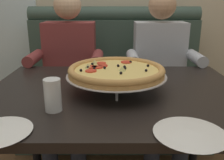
% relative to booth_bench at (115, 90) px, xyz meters
% --- Properties ---
extents(booth_bench, '(1.59, 0.78, 1.13)m').
position_rel_booth_bench_xyz_m(booth_bench, '(0.00, 0.00, 0.00)').
color(booth_bench, '#384C42').
rests_on(booth_bench, ground_plane).
extents(dining_table, '(1.31, 0.97, 0.74)m').
position_rel_booth_bench_xyz_m(dining_table, '(0.00, -0.96, 0.26)').
color(dining_table, black).
rests_on(dining_table, ground_plane).
extents(diner_left, '(0.54, 0.64, 1.27)m').
position_rel_booth_bench_xyz_m(diner_left, '(-0.36, -0.27, 0.31)').
color(diner_left, '#2D3342').
rests_on(diner_left, ground_plane).
extents(diner_right, '(0.54, 0.64, 1.27)m').
position_rel_booth_bench_xyz_m(diner_right, '(0.36, -0.27, 0.31)').
color(diner_right, '#2D3342').
rests_on(diner_right, ground_plane).
extents(pizza, '(0.49, 0.49, 0.14)m').
position_rel_booth_bench_xyz_m(pizza, '(-0.00, -0.96, 0.45)').
color(pizza, silver).
rests_on(pizza, dining_table).
extents(plate_near_right, '(0.25, 0.25, 0.02)m').
position_rel_booth_bench_xyz_m(plate_near_right, '(0.24, -1.39, 0.36)').
color(plate_near_right, white).
rests_on(plate_near_right, dining_table).
extents(drinking_glass, '(0.07, 0.07, 0.14)m').
position_rel_booth_bench_xyz_m(drinking_glass, '(-0.26, -1.19, 0.40)').
color(drinking_glass, silver).
rests_on(drinking_glass, dining_table).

